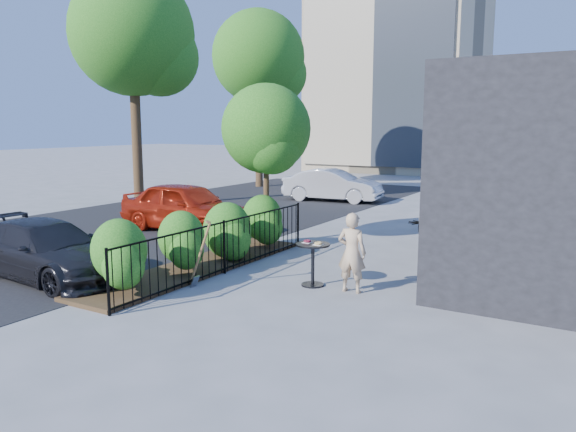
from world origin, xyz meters
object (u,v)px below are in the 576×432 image
Objects in this scene: patio_tree at (267,134)px; street_tree_near at (133,41)px; street_tree_far at (259,63)px; car_darkgrey at (47,250)px; cafe_table at (313,257)px; car_silver at (332,185)px; shovel at (200,258)px; woman at (352,253)px; car_red at (186,207)px.

patio_tree is 8.92m from street_tree_near.
car_darkgrey is (5.68, -16.04, -5.35)m from street_tree_far.
cafe_table is at bearing -29.23° from street_tree_near.
street_tree_near is 9.11m from car_silver.
shovel is at bearing -75.59° from patio_tree.
street_tree_far is 18.15m from shovel.
patio_tree is 4.51m from shovel.
street_tree_far reaches higher than car_silver.
car_darkgrey is at bearing -154.69° from cafe_table.
street_tree_near is at bearing 150.77° from cafe_table.
cafe_table is at bearing -61.24° from car_darkgrey.
car_red is (-6.48, 3.01, -0.03)m from woman.
patio_tree is 0.48× the size of street_tree_far.
car_darkgrey is at bearing 17.77° from woman.
car_red is (4.70, -2.80, -5.22)m from street_tree_near.
car_silver reaches higher than car_darkgrey.
shovel is at bearing -38.96° from street_tree_near.
patio_tree reaches higher than car_silver.
street_tree_near reaches higher than car_red.
cafe_table is 0.21× the size of car_red.
street_tree_near reaches higher than car_silver.
woman reaches higher than shovel.
street_tree_far is 5.70× the size of woman.
car_red is at bearing 133.31° from shovel.
cafe_table is at bearing -115.73° from car_red.
patio_tree is at bearing -171.54° from car_silver.
car_red is at bearing -30.76° from street_tree_near.
shovel is 3.17m from car_darkgrey.
car_silver is at bearing 4.69° from car_darkgrey.
street_tree_far is 2.12× the size of car_darkgrey.
street_tree_near is at bearing -31.81° from woman.
woman reaches higher than car_silver.
car_darkgrey is at bearing -54.74° from street_tree_near.
car_red is at bearing 14.06° from car_darkgrey.
patio_tree is 13.95m from street_tree_far.
car_silver is (0.70, 7.89, -0.06)m from car_red.
car_silver is at bearing 43.31° from street_tree_near.
street_tree_far is 2.14× the size of car_silver.
shovel is 0.34× the size of car_silver.
street_tree_near is at bearing 157.43° from patio_tree.
car_darkgrey is at bearing -70.49° from street_tree_far.
woman is at bearing -159.10° from car_silver.
patio_tree is at bearing 104.41° from shovel.
street_tree_near reaches higher than car_darkgrey.
shovel reaches higher than car_darkgrey.
street_tree_near reaches higher than cafe_table.
car_darkgrey is (0.98, -5.24, -0.13)m from car_red.
street_tree_far reaches higher than patio_tree.
street_tree_near reaches higher than shovel.
street_tree_near is at bearing -90.00° from street_tree_far.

